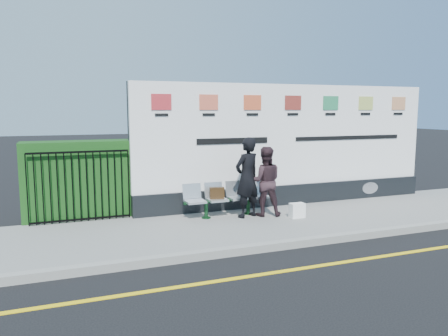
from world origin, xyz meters
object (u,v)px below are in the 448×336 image
billboard (290,153)px  woman_left (247,178)px  bench (228,207)px  woman_right (265,181)px

billboard → woman_left: bearing=-150.6°
billboard → bench: size_ratio=4.08×
bench → woman_right: bearing=-17.8°
woman_left → woman_right: 0.45m
billboard → woman_left: (-1.59, -0.90, -0.41)m
billboard → woman_right: bearing=-141.9°
woman_left → woman_right: bearing=158.1°
bench → woman_left: bearing=-32.7°
bench → woman_right: (0.80, -0.24, 0.57)m
billboard → woman_left: 1.87m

